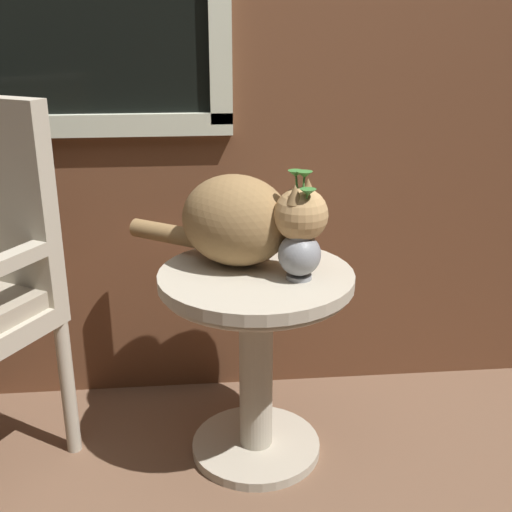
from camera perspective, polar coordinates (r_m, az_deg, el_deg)
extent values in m
plane|color=brown|center=(1.93, -1.07, -21.48)|extent=(6.00, 6.00, 0.00)
cube|color=brown|center=(2.13, -2.85, 20.72)|extent=(4.00, 0.04, 2.60)
cube|color=beige|center=(2.13, -13.56, 11.12)|extent=(0.84, 0.03, 0.07)
cylinder|color=#B2A893|center=(2.13, 0.00, -16.33)|extent=(0.40, 0.40, 0.03)
cylinder|color=#B2A893|center=(1.97, 0.00, -9.70)|extent=(0.10, 0.10, 0.54)
cylinder|color=#B2A893|center=(1.84, 0.00, -1.97)|extent=(0.56, 0.56, 0.03)
torus|color=#B2A893|center=(1.85, 0.00, -2.75)|extent=(0.54, 0.54, 0.02)
cylinder|color=#B2A893|center=(2.09, -16.25, -11.07)|extent=(0.04, 0.04, 0.45)
ellipsoid|color=olive|center=(1.86, -1.78, 3.17)|extent=(0.42, 0.40, 0.26)
sphere|color=tan|center=(1.76, 3.99, 3.65)|extent=(0.15, 0.15, 0.15)
cone|color=olive|center=(1.71, 3.45, 5.47)|extent=(0.05, 0.05, 0.05)
cone|color=olive|center=(1.78, 4.60, 6.05)|extent=(0.05, 0.05, 0.05)
cylinder|color=olive|center=(2.01, -7.29, 1.89)|extent=(0.28, 0.21, 0.06)
cylinder|color=gray|center=(1.80, 3.80, -1.82)|extent=(0.07, 0.07, 0.01)
ellipsoid|color=gray|center=(1.77, 3.85, 0.14)|extent=(0.12, 0.12, 0.12)
cylinder|color=gray|center=(1.75, 3.90, 2.16)|extent=(0.07, 0.07, 0.04)
torus|color=gray|center=(1.75, 3.92, 2.81)|extent=(0.08, 0.08, 0.01)
cylinder|color=#387533|center=(1.74, 4.10, 4.98)|extent=(0.02, 0.03, 0.13)
cone|color=#387533|center=(1.74, 4.29, 7.16)|extent=(0.04, 0.04, 0.02)
cylinder|color=#387533|center=(1.72, 4.25, 4.19)|extent=(0.02, 0.04, 0.10)
cone|color=#387533|center=(1.69, 4.60, 5.62)|extent=(0.04, 0.04, 0.02)
cylinder|color=#387533|center=(1.75, 3.72, 5.03)|extent=(0.01, 0.05, 0.13)
cone|color=#387533|center=(1.75, 3.52, 7.25)|extent=(0.04, 0.04, 0.02)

